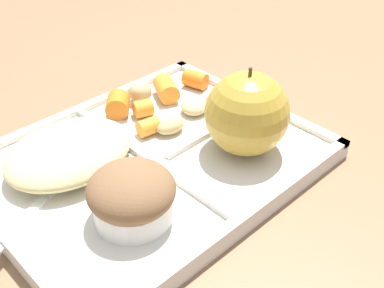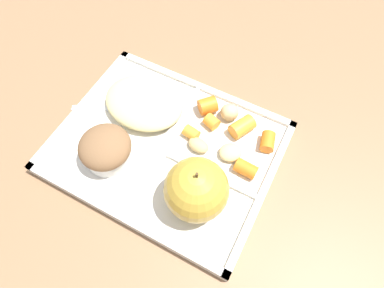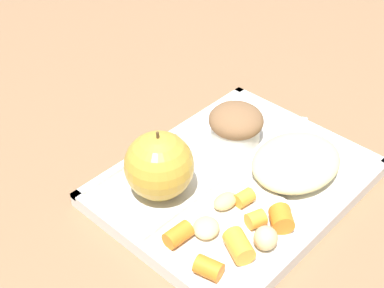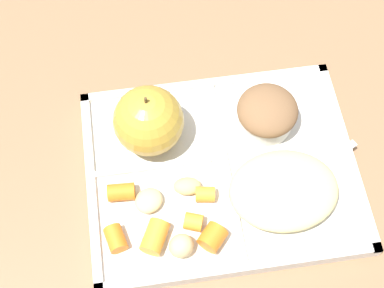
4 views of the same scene
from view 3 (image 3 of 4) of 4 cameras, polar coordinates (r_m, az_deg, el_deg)
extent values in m
plane|color=#846042|center=(0.74, 4.50, -4.57)|extent=(6.00, 6.00, 0.00)
cube|color=silver|center=(0.73, 4.53, -4.16)|extent=(0.34, 0.27, 0.01)
cube|color=silver|center=(0.68, 12.99, -8.47)|extent=(0.34, 0.01, 0.01)
cube|color=silver|center=(0.79, -2.57, 0.71)|extent=(0.34, 0.01, 0.01)
cube|color=silver|center=(0.64, -4.84, -10.73)|extent=(0.01, 0.27, 0.01)
cube|color=silver|center=(0.83, 11.71, 2.04)|extent=(0.01, 0.27, 0.01)
cube|color=silver|center=(0.73, 4.90, -3.31)|extent=(0.01, 0.24, 0.01)
cube|color=silver|center=(0.68, -0.81, -6.51)|extent=(0.15, 0.01, 0.01)
sphere|color=#B79333|center=(0.68, -3.42, -2.24)|extent=(0.09, 0.09, 0.09)
cylinder|color=#4C381E|center=(0.65, -3.57, 0.79)|extent=(0.00, 0.00, 0.01)
cylinder|color=silver|center=(0.79, 4.50, 1.25)|extent=(0.07, 0.07, 0.02)
ellipsoid|color=brown|center=(0.77, 4.58, 2.47)|extent=(0.08, 0.08, 0.04)
cylinder|color=orange|center=(0.64, -1.45, -9.34)|extent=(0.03, 0.02, 0.02)
cylinder|color=orange|center=(0.66, 9.22, -7.61)|extent=(0.04, 0.04, 0.03)
cylinder|color=orange|center=(0.61, 1.72, -12.67)|extent=(0.03, 0.03, 0.02)
cylinder|color=orange|center=(0.69, 5.42, -5.56)|extent=(0.03, 0.02, 0.02)
cylinder|color=orange|center=(0.63, 4.86, -10.43)|extent=(0.04, 0.05, 0.03)
cylinder|color=orange|center=(0.66, 6.60, -7.72)|extent=(0.03, 0.03, 0.02)
ellipsoid|color=tan|center=(0.68, 3.46, -5.91)|extent=(0.04, 0.03, 0.02)
ellipsoid|color=tan|center=(0.65, 1.46, -8.64)|extent=(0.05, 0.05, 0.02)
ellipsoid|color=tan|center=(0.64, 7.61, -9.60)|extent=(0.04, 0.04, 0.03)
ellipsoid|color=#D6C684|center=(0.74, 10.70, -1.80)|extent=(0.13, 0.11, 0.03)
sphere|color=brown|center=(0.76, 9.89, -0.46)|extent=(0.03, 0.03, 0.03)
sphere|color=brown|center=(0.73, 10.44, -2.53)|extent=(0.03, 0.03, 0.03)
cube|color=white|center=(0.81, 11.14, 0.87)|extent=(0.08, 0.05, 0.00)
cube|color=white|center=(0.76, 10.54, -1.77)|extent=(0.04, 0.03, 0.00)
cylinder|color=white|center=(0.74, 9.56, -2.97)|extent=(0.02, 0.01, 0.00)
cylinder|color=white|center=(0.74, 10.24, -3.09)|extent=(0.02, 0.01, 0.00)
cylinder|color=white|center=(0.74, 10.93, -3.22)|extent=(0.02, 0.01, 0.00)
camera|label=1|loc=(0.94, -0.46, 27.51)|focal=44.70mm
camera|label=2|loc=(0.59, -21.70, 31.91)|focal=30.01mm
camera|label=4|loc=(0.39, 65.73, 50.88)|focal=54.58mm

